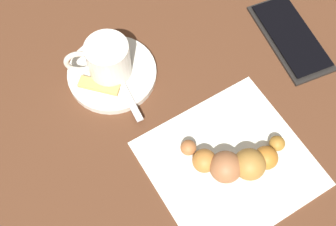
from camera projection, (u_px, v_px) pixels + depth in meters
ground_plane at (186, 116)px, 0.59m from camera, size 1.80×1.80×0.00m
saucer at (112, 73)px, 0.61m from camera, size 0.12×0.12×0.01m
espresso_cup at (107, 60)px, 0.58m from camera, size 0.07×0.08×0.06m
teaspoon at (114, 70)px, 0.60m from camera, size 0.13×0.05×0.01m
sugar_packet at (99, 86)px, 0.59m from camera, size 0.06×0.04×0.01m
napkin at (229, 163)px, 0.55m from camera, size 0.22×0.23×0.00m
croissant at (236, 163)px, 0.54m from camera, size 0.11×0.11×0.03m
cell_phone at (291, 37)px, 0.64m from camera, size 0.16×0.12×0.01m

